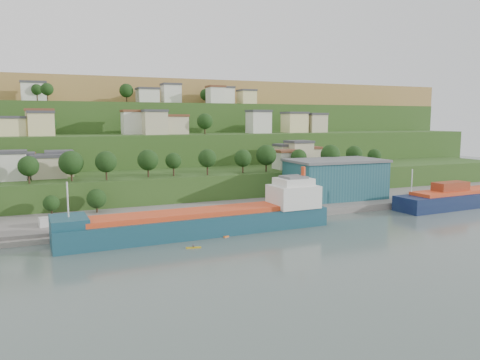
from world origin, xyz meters
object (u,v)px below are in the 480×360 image
kayak_orange (229,235)px  cargo_ship_far (478,197)px  caravan (53,223)px  warehouse (335,178)px  cargo_ship_near (208,222)px

kayak_orange → cargo_ship_far: bearing=-17.6°
caravan → kayak_orange: 43.34m
warehouse → caravan: (-87.22, -7.56, -5.72)m
cargo_ship_far → kayak_orange: cargo_ship_far is taller
cargo_ship_far → caravan: (-129.08, 12.72, 0.15)m
warehouse → kayak_orange: (-48.53, -26.94, -8.17)m
cargo_ship_far → cargo_ship_near: bearing=178.4°
caravan → warehouse: bearing=-2.8°
caravan → kayak_orange: (38.69, -19.38, -2.46)m
cargo_ship_far → kayak_orange: bearing=-178.6°
warehouse → cargo_ship_far: bearing=-24.4°
cargo_ship_near → caravan: size_ratio=10.43×
cargo_ship_near → cargo_ship_far: size_ratio=1.13×
cargo_ship_far → warehouse: bearing=151.3°
cargo_ship_near → caravan: (-34.97, 14.70, -0.05)m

